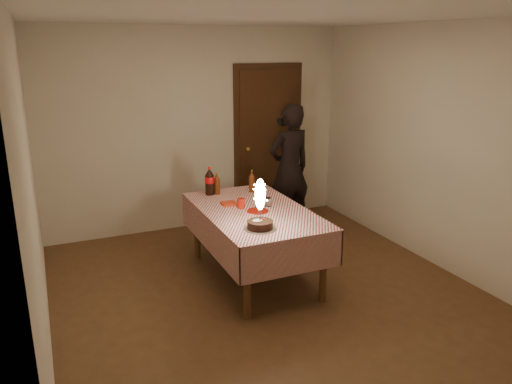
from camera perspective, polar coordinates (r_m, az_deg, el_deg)
ground at (r=4.97m, az=1.75°, el=-11.85°), size 4.00×4.50×0.01m
room_shell at (r=4.52m, az=1.91°, el=7.49°), size 4.04×4.54×2.62m
dining_table at (r=5.11m, az=-0.23°, el=-3.10°), size 1.02×1.72×0.75m
birthday_cake at (r=4.51m, az=0.47°, el=-2.59°), size 0.30×0.30×0.47m
red_plate at (r=5.02m, az=0.21°, el=-2.18°), size 0.22×0.22×0.01m
red_cup at (r=5.11m, az=-1.72°, el=-1.31°), size 0.08×0.08×0.10m
clear_cup at (r=5.17m, az=1.42°, el=-1.15°), size 0.07×0.07×0.09m
napkin_stack at (r=5.24m, az=-3.13°, el=-1.33°), size 0.15×0.15×0.02m
cola_bottle at (r=5.57m, az=-5.33°, el=1.24°), size 0.10×0.10×0.32m
amber_bottle_left at (r=5.58m, az=-4.47°, el=0.92°), size 0.06×0.06×0.26m
amber_bottle_right at (r=5.66m, az=-0.47°, el=1.19°), size 0.06×0.06×0.26m
photographer at (r=6.43m, az=3.81°, el=2.71°), size 0.65×0.49×1.66m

